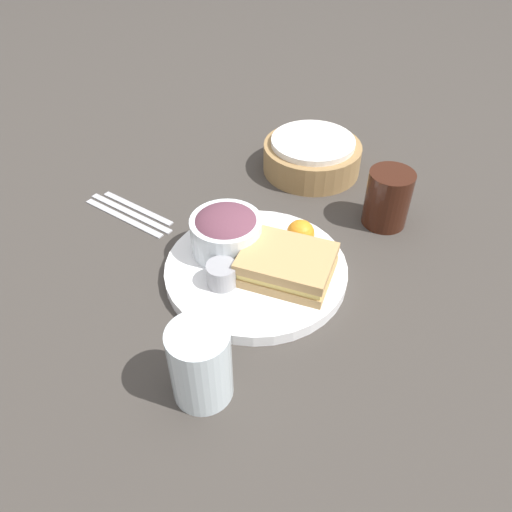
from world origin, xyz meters
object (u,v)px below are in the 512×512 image
plate (256,270)px  fork (123,217)px  spoon (137,208)px  dressing_cup (222,274)px  water_glass (201,364)px  drink_glass (388,198)px  knife (130,212)px  sandwich (286,266)px  salad_bowl (226,231)px  bread_basket (312,156)px

plate → fork: bearing=172.8°
fork → spoon: bearing=-90.0°
fork → spoon: size_ratio=1.11×
dressing_cup → water_glass: 0.18m
drink_glass → knife: drink_glass is taller
sandwich → spoon: sandwich is taller
knife → spoon: (0.00, 0.02, 0.00)m
dressing_cup → drink_glass: bearing=56.2°
salad_bowl → bread_basket: salad_bowl is taller
drink_glass → bread_basket: (-0.18, 0.11, -0.02)m
dressing_cup → water_glass: bearing=-71.2°
sandwich → water_glass: water_glass is taller
sandwich → bread_basket: 0.34m
drink_glass → fork: 0.47m
sandwich → plate: bearing=176.4°
plate → salad_bowl: 0.08m
sandwich → water_glass: size_ratio=1.28×
sandwich → drink_glass: drink_glass is taller
sandwich → fork: (-0.33, 0.04, -0.04)m
dressing_cup → knife: (-0.25, 0.11, -0.04)m
dressing_cup → water_glass: water_glass is taller
salad_bowl → drink_glass: (0.21, 0.20, -0.01)m
bread_basket → fork: bearing=-131.2°
sandwich → fork: sandwich is taller
water_glass → bread_basket: bearing=95.0°
bread_basket → water_glass: (0.05, -0.55, 0.02)m
plate → bread_basket: bearing=94.0°
salad_bowl → drink_glass: bearing=43.4°
plate → drink_glass: drink_glass is taller
water_glass → knife: bearing=137.7°
dressing_cup → fork: 0.27m
drink_glass → spoon: 0.45m
spoon → knife: bearing=90.0°
knife → plate: bearing=180.0°
drink_glass → water_glass: size_ratio=0.91×
plate → sandwich: size_ratio=2.01×
salad_bowl → spoon: 0.23m
sandwich → dressing_cup: 0.10m
bread_basket → dressing_cup: bearing=-91.2°
fork → knife: (0.00, 0.02, 0.00)m
spoon → dressing_cup: bearing=163.2°
sandwich → dressing_cup: bearing=-147.0°
drink_glass → knife: size_ratio=0.52×
plate → water_glass: 0.23m
bread_basket → spoon: size_ratio=1.16×
drink_glass → water_glass: water_glass is taller
bread_basket → knife: bearing=-132.6°
salad_bowl → knife: 0.23m
plate → bread_basket: 0.33m
plate → spoon: size_ratio=1.71×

